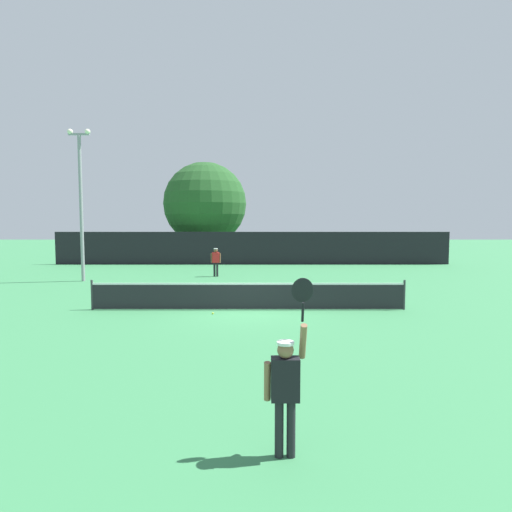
{
  "coord_description": "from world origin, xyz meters",
  "views": [
    {
      "loc": [
        0.28,
        -15.8,
        3.18
      ],
      "look_at": [
        0.2,
        3.24,
        1.68
      ],
      "focal_mm": 31.3,
      "sensor_mm": 36.0,
      "label": 1
    }
  ],
  "objects_px": {
    "light_pole": "(83,195)",
    "large_tree": "(207,204)",
    "player_serving": "(288,381)",
    "player_receiving": "(218,259)",
    "parked_car_near": "(326,249)",
    "tennis_ball": "(215,313)"
  },
  "relations": [
    {
      "from": "player_receiving",
      "to": "parked_car_near",
      "type": "relative_size",
      "value": 0.37
    },
    {
      "from": "light_pole",
      "to": "large_tree",
      "type": "xyz_separation_m",
      "value": [
        5.0,
        12.93,
        0.05
      ]
    },
    {
      "from": "large_tree",
      "to": "player_serving",
      "type": "bearing_deg",
      "value": -81.55
    },
    {
      "from": "player_receiving",
      "to": "parked_car_near",
      "type": "bearing_deg",
      "value": -122.3
    },
    {
      "from": "parked_car_near",
      "to": "large_tree",
      "type": "bearing_deg",
      "value": -174.76
    },
    {
      "from": "player_receiving",
      "to": "parked_car_near",
      "type": "xyz_separation_m",
      "value": [
        8.18,
        12.94,
        -0.21
      ]
    },
    {
      "from": "player_receiving",
      "to": "light_pole",
      "type": "relative_size",
      "value": 0.2
    },
    {
      "from": "player_serving",
      "to": "player_receiving",
      "type": "relative_size",
      "value": 1.5
    },
    {
      "from": "tennis_ball",
      "to": "large_tree",
      "type": "height_order",
      "value": "large_tree"
    },
    {
      "from": "player_serving",
      "to": "player_receiving",
      "type": "distance_m",
      "value": 19.72
    },
    {
      "from": "player_serving",
      "to": "player_receiving",
      "type": "height_order",
      "value": "player_serving"
    },
    {
      "from": "tennis_ball",
      "to": "light_pole",
      "type": "bearing_deg",
      "value": 132.35
    },
    {
      "from": "large_tree",
      "to": "parked_car_near",
      "type": "height_order",
      "value": "large_tree"
    },
    {
      "from": "player_receiving",
      "to": "tennis_ball",
      "type": "relative_size",
      "value": 23.72
    },
    {
      "from": "player_serving",
      "to": "player_receiving",
      "type": "xyz_separation_m",
      "value": [
        -2.7,
        19.54,
        -0.06
      ]
    },
    {
      "from": "player_serving",
      "to": "tennis_ball",
      "type": "distance_m",
      "value": 9.43
    },
    {
      "from": "tennis_ball",
      "to": "large_tree",
      "type": "relative_size",
      "value": 0.01
    },
    {
      "from": "tennis_ball",
      "to": "parked_car_near",
      "type": "relative_size",
      "value": 0.02
    },
    {
      "from": "tennis_ball",
      "to": "parked_car_near",
      "type": "height_order",
      "value": "parked_car_near"
    },
    {
      "from": "large_tree",
      "to": "player_receiving",
      "type": "bearing_deg",
      "value": -80.51
    },
    {
      "from": "light_pole",
      "to": "large_tree",
      "type": "relative_size",
      "value": 1.0
    },
    {
      "from": "player_receiving",
      "to": "tennis_ball",
      "type": "distance_m",
      "value": 10.43
    }
  ]
}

